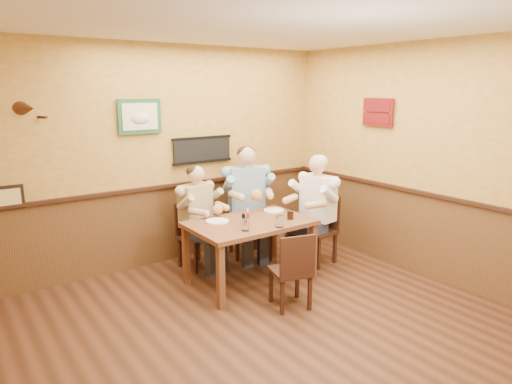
# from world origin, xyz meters

# --- Properties ---
(room) EXTENTS (5.02, 5.03, 2.81)m
(room) POSITION_xyz_m (0.13, 0.17, 1.69)
(room) COLOR #371D10
(room) RESTS_ON ground
(dining_table) EXTENTS (1.40, 0.90, 0.75)m
(dining_table) POSITION_xyz_m (0.60, 1.27, 0.66)
(dining_table) COLOR brown
(dining_table) RESTS_ON ground
(chair_back_left) EXTENTS (0.46, 0.46, 0.83)m
(chair_back_left) POSITION_xyz_m (0.31, 2.06, 0.42)
(chair_back_left) COLOR #371C11
(chair_back_left) RESTS_ON ground
(chair_back_right) EXTENTS (0.55, 0.55, 0.95)m
(chair_back_right) POSITION_xyz_m (1.06, 2.03, 0.48)
(chair_back_right) COLOR #371C11
(chair_back_right) RESTS_ON ground
(chair_right_end) EXTENTS (0.47, 0.47, 0.90)m
(chair_right_end) POSITION_xyz_m (1.66, 1.26, 0.45)
(chair_right_end) COLOR #371C11
(chair_right_end) RESTS_ON ground
(chair_near_side) EXTENTS (0.47, 0.47, 0.83)m
(chair_near_side) POSITION_xyz_m (0.58, 0.52, 0.41)
(chair_near_side) COLOR #371C11
(chair_near_side) RESTS_ON ground
(diner_tan_shirt) EXTENTS (0.66, 0.66, 1.19)m
(diner_tan_shirt) POSITION_xyz_m (0.31, 2.06, 0.60)
(diner_tan_shirt) COLOR #C6B788
(diner_tan_shirt) RESTS_ON ground
(diner_blue_polo) EXTENTS (0.79, 0.79, 1.36)m
(diner_blue_polo) POSITION_xyz_m (1.06, 2.03, 0.68)
(diner_blue_polo) COLOR #7C9EBA
(diner_blue_polo) RESTS_ON ground
(diner_white_elder) EXTENTS (0.67, 0.67, 1.29)m
(diner_white_elder) POSITION_xyz_m (1.66, 1.26, 0.64)
(diner_white_elder) COLOR white
(diner_white_elder) RESTS_ON ground
(water_glass_left) EXTENTS (0.11, 0.11, 0.13)m
(water_glass_left) POSITION_xyz_m (0.35, 1.01, 0.81)
(water_glass_left) COLOR silver
(water_glass_left) RESTS_ON dining_table
(water_glass_mid) EXTENTS (0.11, 0.11, 0.13)m
(water_glass_mid) POSITION_xyz_m (0.73, 0.89, 0.82)
(water_glass_mid) COLOR white
(water_glass_mid) RESTS_ON dining_table
(cola_tumbler) EXTENTS (0.09, 0.09, 0.10)m
(cola_tumbler) POSITION_xyz_m (1.03, 1.07, 0.80)
(cola_tumbler) COLOR black
(cola_tumbler) RESTS_ON dining_table
(hot_sauce_bottle) EXTENTS (0.05, 0.05, 0.17)m
(hot_sauce_bottle) POSITION_xyz_m (0.49, 1.16, 0.84)
(hot_sauce_bottle) COLOR #B53313
(hot_sauce_bottle) RESTS_ON dining_table
(salt_shaker) EXTENTS (0.03, 0.03, 0.08)m
(salt_shaker) POSITION_xyz_m (0.55, 1.30, 0.79)
(salt_shaker) COLOR white
(salt_shaker) RESTS_ON dining_table
(pepper_shaker) EXTENTS (0.05, 0.05, 0.10)m
(pepper_shaker) POSITION_xyz_m (0.51, 1.28, 0.80)
(pepper_shaker) COLOR black
(pepper_shaker) RESTS_ON dining_table
(plate_far_left) EXTENTS (0.32, 0.32, 0.02)m
(plate_far_left) POSITION_xyz_m (0.27, 1.47, 0.76)
(plate_far_left) COLOR white
(plate_far_left) RESTS_ON dining_table
(plate_far_right) EXTENTS (0.33, 0.33, 0.02)m
(plate_far_right) POSITION_xyz_m (1.10, 1.47, 0.76)
(plate_far_right) COLOR white
(plate_far_right) RESTS_ON dining_table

